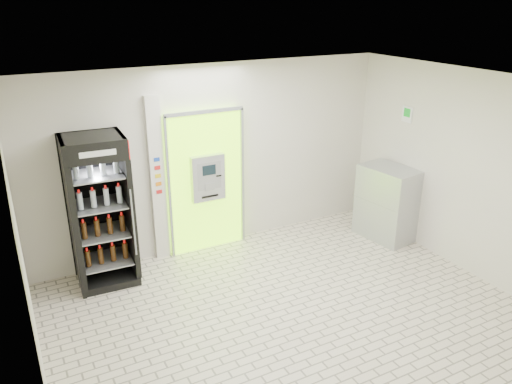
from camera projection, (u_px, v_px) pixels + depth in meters
ground at (294, 319)px, 6.52m from camera, size 6.00×6.00×0.00m
room_shell at (298, 187)px, 5.84m from camera, size 6.00×6.00×6.00m
atm_assembly at (206, 181)px, 7.99m from camera, size 1.30×0.24×2.33m
pillar at (157, 180)px, 7.63m from camera, size 0.22×0.11×2.60m
beverage_cooler at (100, 214)px, 7.05m from camera, size 0.86×0.80×2.20m
steel_cabinet at (387, 203)px, 8.53m from camera, size 0.78×1.04×1.27m
exit_sign at (407, 114)px, 8.18m from camera, size 0.02×0.22×0.26m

